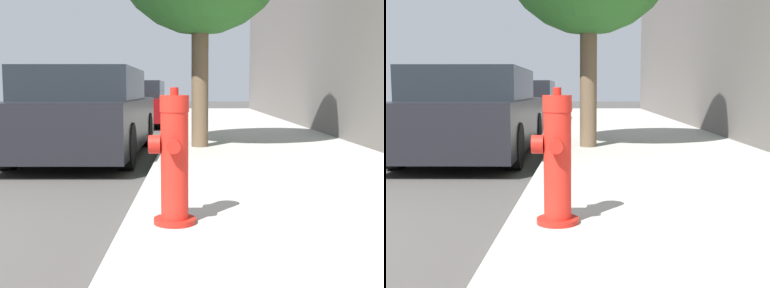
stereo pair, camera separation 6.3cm
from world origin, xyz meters
The scene contains 4 objects.
sidewalk_slab centered at (3.58, 0.00, 0.08)m, with size 3.18×40.00×0.16m.
fire_hydrant centered at (2.34, 0.28, 0.58)m, with size 0.31×0.31×0.91m.
parked_car_near centered at (0.81, 4.69, 0.67)m, with size 1.77×4.29×1.38m.
parked_car_mid centered at (0.76, 11.25, 0.64)m, with size 1.87×3.99×1.30m.
Camera 2 is at (2.52, -2.86, 1.05)m, focal length 45.00 mm.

